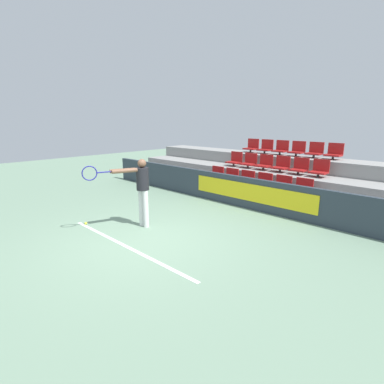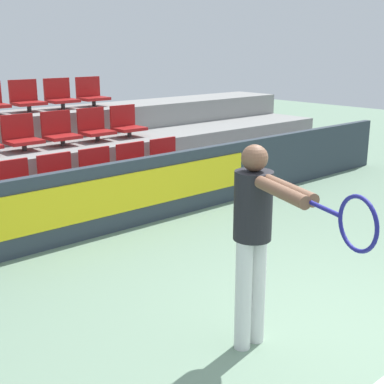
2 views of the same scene
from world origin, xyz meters
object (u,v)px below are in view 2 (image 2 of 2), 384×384
(stadium_chair_2, at_px, (59,177))
(stadium_chair_5, at_px, (167,158))
(stadium_chair_9, at_px, (60,131))
(stadium_chair_16, at_px, (60,96))
(tennis_player, at_px, (257,230))
(stadium_chair_8, at_px, (21,136))
(stadium_chair_15, at_px, (26,98))
(stadium_chair_17, at_px, (91,94))
(stadium_chair_4, at_px, (135,164))
(stadium_chair_1, at_px, (15,185))
(stadium_chair_3, at_px, (99,170))
(stadium_chair_11, at_px, (127,124))
(stadium_chair_10, at_px, (95,127))

(stadium_chair_2, bearing_deg, stadium_chair_5, 0.00)
(stadium_chair_9, xyz_separation_m, stadium_chair_16, (0.61, 1.07, 0.42))
(stadium_chair_9, xyz_separation_m, tennis_player, (-1.00, -4.87, -0.06))
(stadium_chair_5, bearing_deg, stadium_chair_2, 180.00)
(stadium_chair_5, xyz_separation_m, stadium_chair_8, (-1.84, 1.07, 0.42))
(stadium_chair_15, xyz_separation_m, stadium_chair_17, (1.22, 0.00, 0.00))
(stadium_chair_4, xyz_separation_m, stadium_chair_16, (0.00, 2.14, 0.84))
(stadium_chair_2, height_order, stadium_chair_8, stadium_chair_8)
(stadium_chair_5, xyz_separation_m, stadium_chair_16, (-0.61, 2.14, 0.84))
(stadium_chair_5, relative_size, stadium_chair_15, 1.00)
(stadium_chair_1, distance_m, tennis_player, 3.82)
(stadium_chair_8, xyz_separation_m, stadium_chair_15, (0.61, 1.07, 0.42))
(stadium_chair_17, bearing_deg, stadium_chair_9, -138.88)
(stadium_chair_3, relative_size, stadium_chair_8, 1.00)
(stadium_chair_15, bearing_deg, stadium_chair_16, 0.00)
(stadium_chair_15, height_order, tennis_player, stadium_chair_15)
(stadium_chair_1, height_order, stadium_chair_11, stadium_chair_11)
(stadium_chair_5, height_order, stadium_chair_16, stadium_chair_16)
(stadium_chair_4, relative_size, stadium_chair_9, 1.00)
(stadium_chair_9, xyz_separation_m, stadium_chair_15, (0.00, 1.07, 0.42))
(stadium_chair_4, bearing_deg, tennis_player, -112.95)
(stadium_chair_2, xyz_separation_m, stadium_chair_3, (0.61, 0.00, 0.00))
(stadium_chair_8, height_order, tennis_player, tennis_player)
(stadium_chair_4, xyz_separation_m, stadium_chair_17, (0.61, 2.14, 0.84))
(stadium_chair_5, height_order, stadium_chair_11, stadium_chair_11)
(stadium_chair_11, bearing_deg, stadium_chair_17, 90.00)
(stadium_chair_2, height_order, stadium_chair_3, same)
(stadium_chair_1, relative_size, stadium_chair_17, 1.00)
(stadium_chair_15, bearing_deg, stadium_chair_3, -90.00)
(stadium_chair_2, bearing_deg, stadium_chair_10, 41.12)
(stadium_chair_10, bearing_deg, stadium_chair_4, -90.00)
(stadium_chair_1, height_order, stadium_chair_16, stadium_chair_16)
(stadium_chair_3, distance_m, stadium_chair_17, 2.60)
(stadium_chair_2, distance_m, stadium_chair_8, 1.15)
(stadium_chair_1, height_order, stadium_chair_17, stadium_chair_17)
(stadium_chair_9, xyz_separation_m, stadium_chair_10, (0.61, 0.00, 0.00))
(stadium_chair_4, relative_size, stadium_chair_15, 1.00)
(stadium_chair_16, height_order, tennis_player, stadium_chair_16)
(stadium_chair_3, xyz_separation_m, stadium_chair_9, (0.00, 1.07, 0.42))
(stadium_chair_4, bearing_deg, stadium_chair_10, 90.00)
(stadium_chair_4, bearing_deg, stadium_chair_2, 180.00)
(stadium_chair_3, relative_size, stadium_chair_9, 1.00)
(stadium_chair_4, relative_size, stadium_chair_8, 1.00)
(stadium_chair_10, height_order, stadium_chair_15, stadium_chair_15)
(stadium_chair_3, distance_m, tennis_player, 3.94)
(stadium_chair_10, bearing_deg, stadium_chair_9, 180.00)
(stadium_chair_3, xyz_separation_m, stadium_chair_11, (1.22, 1.07, 0.42))
(stadium_chair_5, relative_size, stadium_chair_17, 1.00)
(stadium_chair_1, xyz_separation_m, stadium_chair_15, (1.22, 2.14, 0.84))
(stadium_chair_1, relative_size, stadium_chair_16, 1.00)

